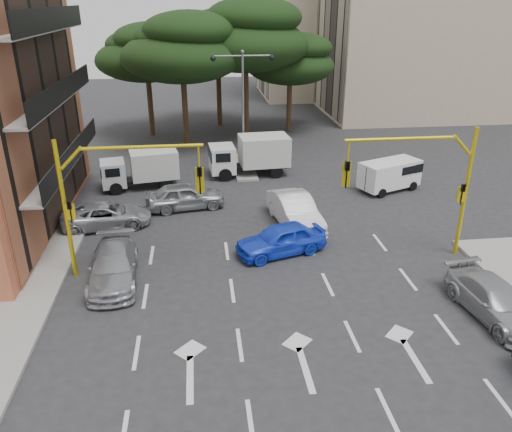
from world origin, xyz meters
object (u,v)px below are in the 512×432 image
at_px(car_silver_parked, 495,300).
at_px(box_truck_b, 250,156).
at_px(car_silver_cross_a, 107,215).
at_px(signal_mast_right, 430,176).
at_px(van_white, 389,175).
at_px(signal_mast_left, 108,189).
at_px(car_silver_wagon, 113,266).
at_px(box_truck_a, 141,170).
at_px(car_white_hatch, 295,211).
at_px(street_lamp_center, 243,89).
at_px(car_blue_compact, 281,239).
at_px(car_silver_cross_b, 185,196).

xyz_separation_m(car_silver_parked, box_truck_b, (-7.32, 17.29, 0.65)).
height_order(car_silver_cross_a, box_truck_b, box_truck_b).
xyz_separation_m(signal_mast_right, van_white, (1.70, 8.49, -2.94)).
bearing_deg(box_truck_b, signal_mast_right, -156.45).
bearing_deg(signal_mast_left, car_silver_wagon, -96.09).
distance_m(car_silver_wagon, box_truck_a, 11.41).
bearing_deg(box_truck_a, car_silver_cross_a, 157.15).
bearing_deg(car_silver_wagon, car_white_hatch, 24.46).
relative_size(signal_mast_left, car_white_hatch, 1.22).
xyz_separation_m(street_lamp_center, box_truck_a, (-6.74, -3.23, -4.26)).
distance_m(car_silver_cross_a, car_silver_parked, 18.47).
height_order(car_silver_wagon, van_white, van_white).
relative_size(car_blue_compact, car_silver_cross_b, 0.97).
height_order(signal_mast_right, car_silver_parked, signal_mast_right).
height_order(signal_mast_right, signal_mast_left, same).
distance_m(car_silver_cross_a, car_silver_cross_b, 4.51).
bearing_deg(signal_mast_right, car_silver_wagon, -177.40).
xyz_separation_m(car_silver_cross_b, van_white, (12.46, 1.48, 0.20)).
bearing_deg(car_blue_compact, car_silver_cross_a, -132.25).
height_order(car_white_hatch, box_truck_a, box_truck_a).
height_order(car_silver_cross_a, car_silver_parked, car_silver_parked).
relative_size(car_silver_cross_a, car_silver_parked, 1.00).
bearing_deg(box_truck_a, street_lamp_center, -75.02).
distance_m(car_blue_compact, box_truck_a, 12.17).
xyz_separation_m(car_blue_compact, box_truck_a, (-7.24, 9.77, 0.44)).
xyz_separation_m(car_silver_cross_a, box_truck_b, (8.28, 7.40, 0.68)).
relative_size(car_white_hatch, car_silver_cross_a, 1.09).
height_order(signal_mast_left, car_silver_cross_b, signal_mast_left).
distance_m(car_blue_compact, car_silver_wagon, 7.55).
relative_size(signal_mast_left, car_silver_cross_b, 1.37).
bearing_deg(car_silver_cross_b, box_truck_b, -47.54).
bearing_deg(signal_mast_right, box_truck_a, 141.49).
relative_size(car_silver_wagon, car_silver_parked, 1.04).
xyz_separation_m(signal_mast_right, car_blue_compact, (-6.30, 1.01, -3.16)).
distance_m(car_silver_cross_b, box_truck_a, 4.71).
xyz_separation_m(car_silver_cross_a, van_white, (16.50, 3.48, 0.32)).
bearing_deg(car_silver_cross_b, car_silver_cross_a, 106.97).
bearing_deg(street_lamp_center, box_truck_b, -79.99).
relative_size(car_silver_cross_b, car_silver_parked, 0.96).
xyz_separation_m(street_lamp_center, box_truck_b, (0.28, -1.60, -4.11)).
bearing_deg(box_truck_b, car_silver_wagon, 147.05).
xyz_separation_m(car_silver_wagon, car_silver_cross_b, (2.91, 7.63, 0.06)).
bearing_deg(car_silver_cross_a, car_silver_wagon, -176.55).
relative_size(car_blue_compact, car_silver_parked, 0.93).
relative_size(car_silver_wagon, box_truck_a, 1.00).
relative_size(signal_mast_right, signal_mast_left, 1.00).
height_order(signal_mast_right, car_silver_wagon, signal_mast_right).
height_order(street_lamp_center, car_silver_cross_a, street_lamp_center).
bearing_deg(car_silver_cross_b, street_lamp_center, -38.87).
relative_size(street_lamp_center, car_blue_compact, 1.83).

